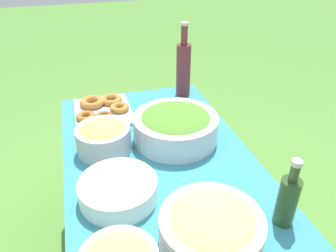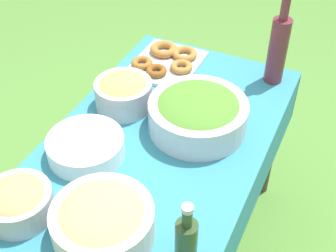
{
  "view_description": "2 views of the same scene",
  "coord_description": "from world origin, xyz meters",
  "views": [
    {
      "loc": [
        1.01,
        -0.26,
        1.5
      ],
      "look_at": [
        -0.07,
        0.05,
        0.81
      ],
      "focal_mm": 35.0,
      "sensor_mm": 36.0,
      "label": 1
    },
    {
      "loc": [
        1.1,
        0.55,
        1.84
      ],
      "look_at": [
        0.02,
        0.05,
        0.81
      ],
      "focal_mm": 50.0,
      "sensor_mm": 36.0,
      "label": 2
    }
  ],
  "objects": [
    {
      "name": "pasta_bowl",
      "position": [
        0.43,
        0.03,
        0.78
      ],
      "size": [
        0.3,
        0.3,
        0.13
      ],
      "color": "silver",
      "rests_on": "picnic_table"
    },
    {
      "name": "olive_oil_bottle",
      "position": [
        0.42,
        0.28,
        0.8
      ],
      "size": [
        0.06,
        0.06,
        0.24
      ],
      "color": "#2D4723",
      "rests_on": "picnic_table"
    },
    {
      "name": "fruit_bowl",
      "position": [
        -0.12,
        -0.2,
        0.78
      ],
      "size": [
        0.22,
        0.22,
        0.13
      ],
      "color": "#B2B7BC",
      "rests_on": "picnic_table"
    },
    {
      "name": "salad_bowl",
      "position": [
        -0.12,
        0.1,
        0.78
      ],
      "size": [
        0.36,
        0.36,
        0.13
      ],
      "color": "silver",
      "rests_on": "picnic_table"
    },
    {
      "name": "wine_bottle",
      "position": [
        -0.53,
        0.27,
        0.86
      ],
      "size": [
        0.08,
        0.08,
        0.39
      ],
      "color": "maroon",
      "rests_on": "picnic_table"
    },
    {
      "name": "donut_platter",
      "position": [
        -0.44,
        -0.17,
        0.73
      ],
      "size": [
        0.32,
        0.28,
        0.05
      ],
      "color": "silver",
      "rests_on": "picnic_table"
    },
    {
      "name": "plate_stack",
      "position": [
        0.17,
        -0.19,
        0.75
      ],
      "size": [
        0.26,
        0.26,
        0.07
      ],
      "color": "white",
      "rests_on": "picnic_table"
    },
    {
      "name": "picnic_table",
      "position": [
        0.0,
        0.0,
        0.61
      ],
      "size": [
        1.27,
        0.74,
        0.71
      ],
      "color": "teal",
      "rests_on": "ground_plane"
    }
  ]
}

